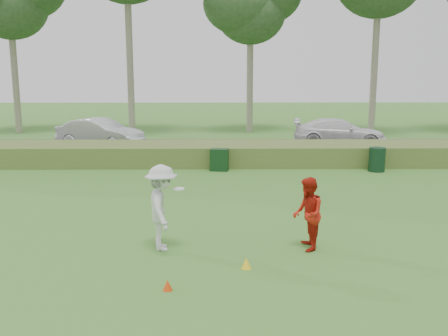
{
  "coord_description": "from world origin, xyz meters",
  "views": [
    {
      "loc": [
        -0.15,
        -10.54,
        4.07
      ],
      "look_at": [
        0.0,
        4.0,
        1.3
      ],
      "focal_mm": 40.0,
      "sensor_mm": 36.0,
      "label": 1
    }
  ],
  "objects_px": {
    "trash_bin": "(377,159)",
    "car_mid": "(100,133)",
    "utility_cabinet": "(219,160)",
    "player_white": "(162,208)",
    "cone_yellow": "(246,263)",
    "car_right": "(339,132)",
    "player_red": "(308,214)",
    "cone_orange": "(168,285)"
  },
  "relations": [
    {
      "from": "cone_orange",
      "to": "cone_yellow",
      "type": "relative_size",
      "value": 0.87
    },
    {
      "from": "car_right",
      "to": "utility_cabinet",
      "type": "bearing_deg",
      "value": 145.94
    },
    {
      "from": "cone_yellow",
      "to": "utility_cabinet",
      "type": "height_order",
      "value": "utility_cabinet"
    },
    {
      "from": "car_right",
      "to": "player_red",
      "type": "bearing_deg",
      "value": 173.66
    },
    {
      "from": "utility_cabinet",
      "to": "trash_bin",
      "type": "distance_m",
      "value": 6.62
    },
    {
      "from": "cone_orange",
      "to": "player_red",
      "type": "bearing_deg",
      "value": 36.15
    },
    {
      "from": "player_white",
      "to": "cone_yellow",
      "type": "distance_m",
      "value": 2.42
    },
    {
      "from": "cone_orange",
      "to": "trash_bin",
      "type": "distance_m",
      "value": 13.91
    },
    {
      "from": "player_white",
      "to": "car_mid",
      "type": "distance_m",
      "value": 16.59
    },
    {
      "from": "trash_bin",
      "to": "car_right",
      "type": "xyz_separation_m",
      "value": [
        0.16,
        7.36,
        0.3
      ]
    },
    {
      "from": "utility_cabinet",
      "to": "player_red",
      "type": "bearing_deg",
      "value": -69.33
    },
    {
      "from": "utility_cabinet",
      "to": "trash_bin",
      "type": "relative_size",
      "value": 0.93
    },
    {
      "from": "cone_yellow",
      "to": "car_right",
      "type": "distance_m",
      "value": 18.98
    },
    {
      "from": "cone_orange",
      "to": "utility_cabinet",
      "type": "distance_m",
      "value": 11.89
    },
    {
      "from": "player_white",
      "to": "utility_cabinet",
      "type": "bearing_deg",
      "value": -17.53
    },
    {
      "from": "trash_bin",
      "to": "player_red",
      "type": "bearing_deg",
      "value": -115.92
    },
    {
      "from": "player_red",
      "to": "car_mid",
      "type": "height_order",
      "value": "player_red"
    },
    {
      "from": "cone_yellow",
      "to": "car_mid",
      "type": "xyz_separation_m",
      "value": [
        -7.03,
        16.99,
        0.74
      ]
    },
    {
      "from": "player_red",
      "to": "cone_orange",
      "type": "height_order",
      "value": "player_red"
    },
    {
      "from": "player_white",
      "to": "trash_bin",
      "type": "relative_size",
      "value": 1.98
    },
    {
      "from": "trash_bin",
      "to": "player_white",
      "type": "bearing_deg",
      "value": -130.39
    },
    {
      "from": "utility_cabinet",
      "to": "trash_bin",
      "type": "height_order",
      "value": "trash_bin"
    },
    {
      "from": "car_mid",
      "to": "cone_yellow",
      "type": "bearing_deg",
      "value": -133.45
    },
    {
      "from": "utility_cabinet",
      "to": "car_right",
      "type": "distance_m",
      "value": 9.86
    },
    {
      "from": "cone_yellow",
      "to": "car_mid",
      "type": "distance_m",
      "value": 18.4
    },
    {
      "from": "player_red",
      "to": "trash_bin",
      "type": "height_order",
      "value": "player_red"
    },
    {
      "from": "cone_yellow",
      "to": "car_mid",
      "type": "height_order",
      "value": "car_mid"
    },
    {
      "from": "trash_bin",
      "to": "car_mid",
      "type": "distance_m",
      "value": 14.58
    },
    {
      "from": "car_mid",
      "to": "utility_cabinet",
      "type": "bearing_deg",
      "value": -109.78
    },
    {
      "from": "utility_cabinet",
      "to": "car_right",
      "type": "relative_size",
      "value": 0.18
    },
    {
      "from": "player_red",
      "to": "cone_yellow",
      "type": "height_order",
      "value": "player_red"
    },
    {
      "from": "car_mid",
      "to": "car_right",
      "type": "xyz_separation_m",
      "value": [
        13.25,
        0.93,
        -0.05
      ]
    },
    {
      "from": "player_red",
      "to": "player_white",
      "type": "bearing_deg",
      "value": -89.19
    },
    {
      "from": "player_red",
      "to": "cone_orange",
      "type": "relative_size",
      "value": 8.23
    },
    {
      "from": "utility_cabinet",
      "to": "cone_orange",
      "type": "bearing_deg",
      "value": -86.15
    },
    {
      "from": "cone_orange",
      "to": "utility_cabinet",
      "type": "bearing_deg",
      "value": 85.2
    },
    {
      "from": "cone_orange",
      "to": "trash_bin",
      "type": "relative_size",
      "value": 0.21
    },
    {
      "from": "utility_cabinet",
      "to": "trash_bin",
      "type": "xyz_separation_m",
      "value": [
        6.62,
        -0.21,
        0.04
      ]
    },
    {
      "from": "cone_yellow",
      "to": "utility_cabinet",
      "type": "bearing_deg",
      "value": 92.99
    },
    {
      "from": "car_mid",
      "to": "cone_orange",
      "type": "bearing_deg",
      "value": -139.07
    },
    {
      "from": "utility_cabinet",
      "to": "car_mid",
      "type": "height_order",
      "value": "car_mid"
    },
    {
      "from": "trash_bin",
      "to": "car_mid",
      "type": "relative_size",
      "value": 0.21
    }
  ]
}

